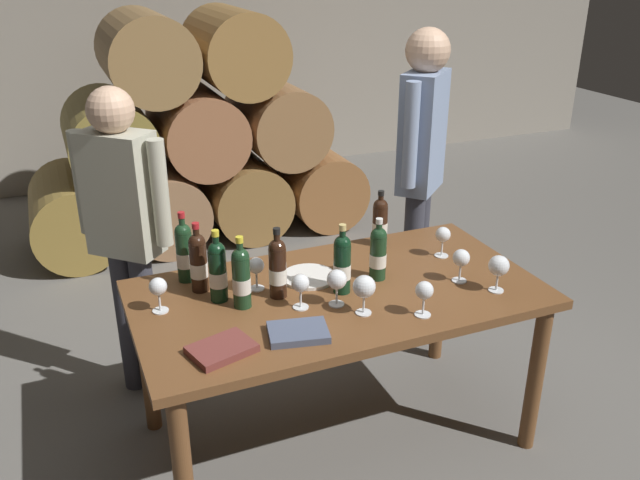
{
  "coord_description": "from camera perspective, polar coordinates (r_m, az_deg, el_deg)",
  "views": [
    {
      "loc": [
        -1.02,
        -2.25,
        2.08
      ],
      "look_at": [
        0.0,
        0.2,
        0.91
      ],
      "focal_mm": 37.39,
      "sensor_mm": 36.0,
      "label": 1
    }
  ],
  "objects": [
    {
      "name": "serving_plate",
      "position": [
        2.9,
        -0.98,
        -3.16
      ],
      "size": [
        0.24,
        0.24,
        0.01
      ],
      "primitive_type": "cylinder",
      "color": "white",
      "rests_on": "dining_table"
    },
    {
      "name": "wine_glass_5",
      "position": [
        2.78,
        -5.49,
        -2.32
      ],
      "size": [
        0.07,
        0.07,
        0.14
      ],
      "color": "white",
      "rests_on": "dining_table"
    },
    {
      "name": "wine_bottle_3",
      "position": [
        2.79,
        -10.36,
        -1.84
      ],
      "size": [
        0.07,
        0.07,
        0.3
      ],
      "color": "black",
      "rests_on": "dining_table"
    },
    {
      "name": "wine_glass_4",
      "position": [
        2.58,
        3.8,
        -4.07
      ],
      "size": [
        0.09,
        0.09,
        0.16
      ],
      "color": "white",
      "rests_on": "dining_table"
    },
    {
      "name": "dining_table",
      "position": [
        2.85,
        1.56,
        -5.95
      ],
      "size": [
        1.7,
        0.9,
        0.76
      ],
      "color": "brown",
      "rests_on": "ground_plane"
    },
    {
      "name": "taster_seated_left",
      "position": [
        3.2,
        -16.38,
        1.55
      ],
      "size": [
        0.38,
        0.36,
        1.54
      ],
      "color": "#383842",
      "rests_on": "ground_plane"
    },
    {
      "name": "wine_glass_2",
      "position": [
        2.6,
        8.91,
        -4.4
      ],
      "size": [
        0.07,
        0.07,
        0.15
      ],
      "color": "white",
      "rests_on": "dining_table"
    },
    {
      "name": "tasting_notebook",
      "position": [
        2.49,
        -1.88,
        -7.91
      ],
      "size": [
        0.25,
        0.2,
        0.03
      ],
      "primitive_type": "cube",
      "rotation": [
        0.0,
        0.0,
        -0.21
      ],
      "color": "#4C5670",
      "rests_on": "dining_table"
    },
    {
      "name": "sommelier_presenting",
      "position": [
        3.67,
        8.66,
        7.12
      ],
      "size": [
        0.39,
        0.36,
        1.72
      ],
      "color": "#383842",
      "rests_on": "ground_plane"
    },
    {
      "name": "wine_glass_8",
      "position": [
        2.67,
        -13.69,
        -4.01
      ],
      "size": [
        0.07,
        0.07,
        0.15
      ],
      "color": "white",
      "rests_on": "dining_table"
    },
    {
      "name": "wine_glass_0",
      "position": [
        2.64,
        1.45,
        -3.48
      ],
      "size": [
        0.08,
        0.08,
        0.15
      ],
      "color": "white",
      "rests_on": "dining_table"
    },
    {
      "name": "leather_ledger",
      "position": [
        2.42,
        -8.4,
        -9.22
      ],
      "size": [
        0.26,
        0.21,
        0.03
      ],
      "primitive_type": "cube",
      "rotation": [
        0.0,
        0.0,
        0.28
      ],
      "color": "brown",
      "rests_on": "dining_table"
    },
    {
      "name": "wine_bottle_7",
      "position": [
        3.19,
        5.16,
        1.59
      ],
      "size": [
        0.07,
        0.07,
        0.27
      ],
      "color": "black",
      "rests_on": "dining_table"
    },
    {
      "name": "wine_bottle_1",
      "position": [
        2.86,
        4.99,
        -1.09
      ],
      "size": [
        0.07,
        0.07,
        0.28
      ],
      "color": "#19381E",
      "rests_on": "dining_table"
    },
    {
      "name": "wine_glass_1",
      "position": [
        3.11,
        10.47,
        0.35
      ],
      "size": [
        0.07,
        0.07,
        0.14
      ],
      "color": "white",
      "rests_on": "dining_table"
    },
    {
      "name": "wine_glass_7",
      "position": [
        2.62,
        -1.69,
        -3.82
      ],
      "size": [
        0.07,
        0.07,
        0.15
      ],
      "color": "white",
      "rests_on": "dining_table"
    },
    {
      "name": "wine_glass_3",
      "position": [
        2.84,
        15.05,
        -2.21
      ],
      "size": [
        0.09,
        0.09,
        0.16
      ],
      "color": "white",
      "rests_on": "dining_table"
    },
    {
      "name": "wine_bottle_0",
      "position": [
        2.7,
        -8.75,
        -2.6
      ],
      "size": [
        0.07,
        0.07,
        0.31
      ],
      "color": "black",
      "rests_on": "dining_table"
    },
    {
      "name": "cellar_back_wall",
      "position": [
        6.57,
        -14.21,
        17.17
      ],
      "size": [
        10.0,
        0.24,
        2.8
      ],
      "primitive_type": "cube",
      "color": "gray",
      "rests_on": "ground_plane"
    },
    {
      "name": "wine_bottle_5",
      "position": [
        2.64,
        -6.75,
        -3.16
      ],
      "size": [
        0.07,
        0.07,
        0.3
      ],
      "color": "#19381E",
      "rests_on": "dining_table"
    },
    {
      "name": "wine_bottle_2",
      "position": [
        2.88,
        -11.52,
        -0.98
      ],
      "size": [
        0.07,
        0.07,
        0.32
      ],
      "color": "#19381E",
      "rests_on": "dining_table"
    },
    {
      "name": "wine_bottle_6",
      "position": [
        2.7,
        -3.65,
        -2.36
      ],
      "size": [
        0.07,
        0.07,
        0.3
      ],
      "color": "black",
      "rests_on": "dining_table"
    },
    {
      "name": "wine_glass_6",
      "position": [
        2.89,
        11.99,
        -1.6
      ],
      "size": [
        0.07,
        0.07,
        0.15
      ],
      "color": "white",
      "rests_on": "dining_table"
    },
    {
      "name": "ground_plane",
      "position": [
        3.23,
        1.42,
        -16.31
      ],
      "size": [
        14.0,
        14.0,
        0.0
      ],
      "primitive_type": "plane",
      "color": "#66635E"
    },
    {
      "name": "wine_bottle_4",
      "position": [
        2.73,
        1.9,
        -2.01
      ],
      "size": [
        0.07,
        0.07,
        0.3
      ],
      "color": "black",
      "rests_on": "dining_table"
    },
    {
      "name": "barrel_stack",
      "position": [
        5.14,
        -10.47,
        8.1
      ],
      "size": [
        2.49,
        0.9,
        1.69
      ],
      "color": "olive",
      "rests_on": "ground_plane"
    }
  ]
}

